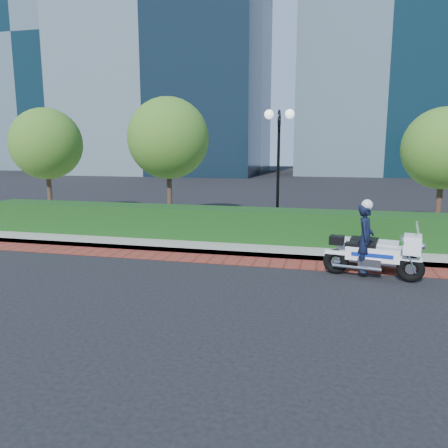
% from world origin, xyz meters
% --- Properties ---
extents(ground, '(120.00, 120.00, 0.00)m').
position_xyz_m(ground, '(0.00, 0.00, 0.00)').
color(ground, black).
rests_on(ground, ground).
extents(brick_strip, '(60.00, 1.00, 0.01)m').
position_xyz_m(brick_strip, '(0.00, 1.50, 0.01)').
color(brick_strip, maroon).
rests_on(brick_strip, ground).
extents(sidewalk, '(60.00, 8.00, 0.15)m').
position_xyz_m(sidewalk, '(0.00, 6.00, 0.07)').
color(sidewalk, gray).
rests_on(sidewalk, ground).
extents(hedge_main, '(18.00, 1.20, 1.00)m').
position_xyz_m(hedge_main, '(0.00, 3.60, 0.65)').
color(hedge_main, black).
rests_on(hedge_main, sidewalk).
extents(lamppost, '(1.02, 0.70, 4.21)m').
position_xyz_m(lamppost, '(1.00, 5.20, 2.96)').
color(lamppost, black).
rests_on(lamppost, sidewalk).
extents(tree_a, '(3.00, 3.00, 4.58)m').
position_xyz_m(tree_a, '(-9.00, 6.50, 3.22)').
color(tree_a, '#332319').
rests_on(tree_a, sidewalk).
extents(tree_b, '(3.20, 3.20, 4.89)m').
position_xyz_m(tree_b, '(-3.50, 6.50, 3.43)').
color(tree_b, '#332319').
rests_on(tree_b, sidewalk).
extents(tree_c, '(2.80, 2.80, 4.30)m').
position_xyz_m(tree_c, '(6.50, 6.50, 3.05)').
color(tree_c, '#332319').
rests_on(tree_c, sidewalk).
extents(tower_far_left, '(16.00, 14.00, 34.00)m').
position_xyz_m(tower_far_left, '(-36.00, 46.00, 17.00)').
color(tower_far_left, black).
rests_on(tower_far_left, ground).
extents(police_motorcycle, '(2.34, 1.86, 1.90)m').
position_xyz_m(police_motorcycle, '(3.78, 1.05, 0.65)').
color(police_motorcycle, black).
rests_on(police_motorcycle, ground).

